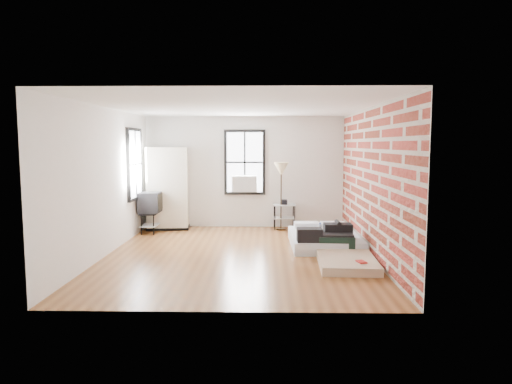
{
  "coord_description": "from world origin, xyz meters",
  "views": [
    {
      "loc": [
        0.52,
        -8.54,
        2.11
      ],
      "look_at": [
        0.34,
        0.3,
        1.18
      ],
      "focal_mm": 32.0,
      "sensor_mm": 36.0,
      "label": 1
    }
  ],
  "objects_px": {
    "side_table": "(284,209)",
    "tv_stand": "(150,204)",
    "wardrobe": "(168,188)",
    "mattress_bare": "(343,254)",
    "floor_lamp": "(281,172)",
    "mattress_main": "(324,238)"
  },
  "relations": [
    {
      "from": "tv_stand",
      "to": "floor_lamp",
      "type": "bearing_deg",
      "value": 8.07
    },
    {
      "from": "mattress_main",
      "to": "wardrobe",
      "type": "bearing_deg",
      "value": 152.13
    },
    {
      "from": "mattress_main",
      "to": "side_table",
      "type": "relative_size",
      "value": 2.61
    },
    {
      "from": "tv_stand",
      "to": "mattress_main",
      "type": "bearing_deg",
      "value": -18.84
    },
    {
      "from": "mattress_bare",
      "to": "wardrobe",
      "type": "bearing_deg",
      "value": 144.04
    },
    {
      "from": "mattress_main",
      "to": "mattress_bare",
      "type": "height_order",
      "value": "mattress_main"
    },
    {
      "from": "mattress_bare",
      "to": "tv_stand",
      "type": "distance_m",
      "value": 4.89
    },
    {
      "from": "side_table",
      "to": "wardrobe",
      "type": "bearing_deg",
      "value": -178.62
    },
    {
      "from": "wardrobe",
      "to": "tv_stand",
      "type": "height_order",
      "value": "wardrobe"
    },
    {
      "from": "mattress_main",
      "to": "floor_lamp",
      "type": "distance_m",
      "value": 2.34
    },
    {
      "from": "mattress_bare",
      "to": "floor_lamp",
      "type": "distance_m",
      "value": 3.41
    },
    {
      "from": "floor_lamp",
      "to": "wardrobe",
      "type": "bearing_deg",
      "value": 178.63
    },
    {
      "from": "mattress_bare",
      "to": "side_table",
      "type": "xyz_separation_m",
      "value": [
        -0.94,
        3.11,
        0.38
      ]
    },
    {
      "from": "floor_lamp",
      "to": "tv_stand",
      "type": "bearing_deg",
      "value": -171.95
    },
    {
      "from": "wardrobe",
      "to": "tv_stand",
      "type": "relative_size",
      "value": 2.09
    },
    {
      "from": "tv_stand",
      "to": "wardrobe",
      "type": "bearing_deg",
      "value": 58.68
    },
    {
      "from": "wardrobe",
      "to": "floor_lamp",
      "type": "distance_m",
      "value": 2.84
    },
    {
      "from": "mattress_main",
      "to": "mattress_bare",
      "type": "bearing_deg",
      "value": -81.78
    },
    {
      "from": "side_table",
      "to": "tv_stand",
      "type": "distance_m",
      "value": 3.27
    },
    {
      "from": "side_table",
      "to": "floor_lamp",
      "type": "distance_m",
      "value": 0.94
    },
    {
      "from": "wardrobe",
      "to": "tv_stand",
      "type": "distance_m",
      "value": 0.67
    },
    {
      "from": "side_table",
      "to": "tv_stand",
      "type": "relative_size",
      "value": 0.75
    }
  ]
}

